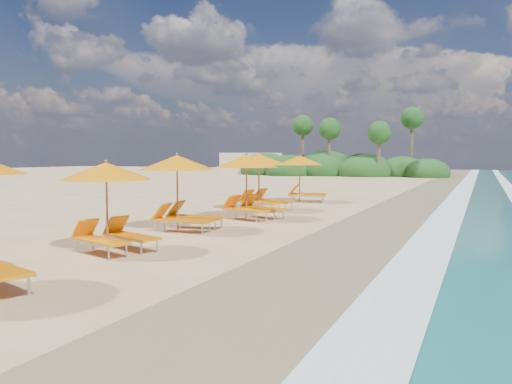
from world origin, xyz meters
TOP-DOWN VIEW (x-y plane):
  - ground at (0.00, 0.00)m, footprint 160.00×160.00m
  - wet_sand at (4.00, 0.00)m, footprint 4.00×160.00m
  - surf_foam at (6.70, 0.00)m, footprint 4.00×160.00m
  - station_1 at (-1.65, -5.13)m, footprint 2.89×2.82m
  - station_2 at (-2.01, -1.24)m, footprint 2.80×2.62m
  - station_3 at (-1.30, 2.39)m, footprint 3.19×3.13m
  - station_4 at (-2.06, 5.34)m, footprint 3.12×3.01m
  - station_5 at (-1.79, 10.11)m, footprint 3.01×2.90m
  - treeline at (-9.94, 45.51)m, footprint 25.80×8.80m
  - beach_building at (-22.00, 48.00)m, footprint 7.00×5.00m

SIDE VIEW (x-z plane):
  - ground at x=0.00m, z-range 0.00..0.00m
  - wet_sand at x=4.00m, z-range 0.00..0.01m
  - surf_foam at x=6.70m, z-range 0.02..0.03m
  - treeline at x=-9.94m, z-range -3.87..5.86m
  - station_1 at x=-1.65m, z-range 0.14..2.42m
  - station_5 at x=-1.79m, z-range 0.15..2.60m
  - station_2 at x=-2.01m, z-range 0.15..2.62m
  - station_3 at x=-1.30m, z-range 0.15..2.64m
  - beach_building at x=-22.00m, z-range 0.00..2.80m
  - station_4 at x=-2.06m, z-range 0.15..2.69m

